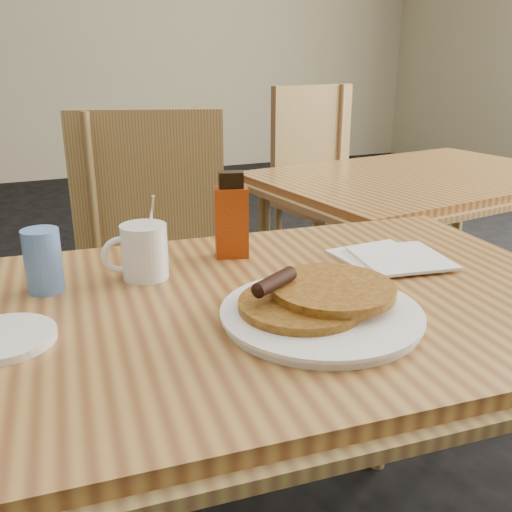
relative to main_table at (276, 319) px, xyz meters
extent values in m
plane|color=beige|center=(0.04, 5.04, 0.69)|extent=(8.00, 0.00, 8.00)
cube|color=#AF7F3E|center=(0.00, 0.00, 0.02)|extent=(1.20, 0.85, 0.04)
cube|color=#A48D4D|center=(0.00, 0.00, 0.01)|extent=(1.24, 0.90, 0.02)
cylinder|color=#A48D4D|center=(0.49, 0.30, -0.35)|extent=(0.04, 0.04, 0.71)
cube|color=#AF7F3E|center=(0.95, 0.78, 0.02)|extent=(1.21, 0.88, 0.04)
cube|color=#A48D4D|center=(0.95, 0.78, 0.01)|extent=(1.25, 0.92, 0.02)
cylinder|color=#A48D4D|center=(0.47, 0.49, -0.35)|extent=(0.04, 0.04, 0.71)
cylinder|color=#A48D4D|center=(1.44, 1.08, -0.35)|extent=(0.04, 0.04, 0.71)
cube|color=#A48D4D|center=(-0.02, 0.63, -0.22)|extent=(0.58, 0.58, 0.04)
cube|color=#A48D4D|center=(-0.02, 0.83, 0.05)|extent=(0.44, 0.18, 0.50)
cylinder|color=#A48D4D|center=(-0.21, 0.45, -0.47)|extent=(0.04, 0.04, 0.47)
cylinder|color=#A48D4D|center=(0.16, 0.81, -0.47)|extent=(0.04, 0.04, 0.47)
cube|color=#A48D4D|center=(0.98, 1.42, -0.21)|extent=(0.53, 0.53, 0.04)
cube|color=#A48D4D|center=(0.98, 1.63, 0.06)|extent=(0.46, 0.11, 0.50)
cylinder|color=#A48D4D|center=(0.79, 1.23, -0.47)|extent=(0.04, 0.04, 0.47)
cylinder|color=#A48D4D|center=(1.16, 1.61, -0.47)|extent=(0.04, 0.04, 0.47)
cylinder|color=white|center=(0.02, -0.12, 0.05)|extent=(0.31, 0.31, 0.02)
cylinder|color=white|center=(0.02, -0.12, 0.06)|extent=(0.32, 0.32, 0.01)
cylinder|color=olive|center=(0.00, -0.10, 0.07)|extent=(0.20, 0.20, 0.01)
cylinder|color=olive|center=(0.06, -0.09, 0.08)|extent=(0.21, 0.21, 0.01)
cylinder|color=black|center=(-0.04, -0.07, 0.10)|extent=(0.09, 0.07, 0.02)
cylinder|color=white|center=(-0.19, 0.18, 0.10)|extent=(0.09, 0.09, 0.10)
torus|color=white|center=(-0.23, 0.18, 0.10)|extent=(0.07, 0.01, 0.07)
cylinder|color=black|center=(-0.19, 0.18, 0.14)|extent=(0.08, 0.08, 0.01)
cylinder|color=silver|center=(-0.17, 0.18, 0.13)|extent=(0.02, 0.05, 0.15)
cube|color=maroon|center=(0.01, 0.23, 0.12)|extent=(0.08, 0.06, 0.15)
cube|color=black|center=(0.01, 0.23, 0.21)|extent=(0.06, 0.05, 0.03)
cube|color=white|center=(0.29, 0.09, 0.05)|extent=(0.18, 0.18, 0.01)
cube|color=white|center=(0.31, 0.06, 0.05)|extent=(0.20, 0.20, 0.01)
cylinder|color=#5B88D7|center=(-0.37, 0.19, 0.10)|extent=(0.08, 0.08, 0.11)
cylinder|color=white|center=(-0.44, 0.01, 0.05)|extent=(0.20, 0.20, 0.01)
camera|label=1|loc=(-0.40, -0.83, 0.44)|focal=40.00mm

